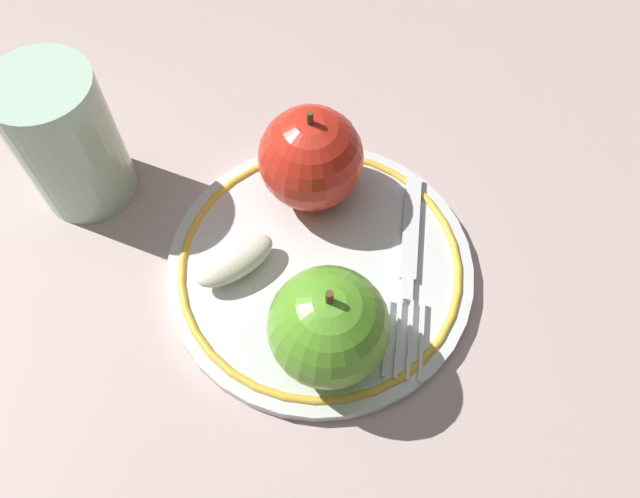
{
  "coord_description": "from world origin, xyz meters",
  "views": [
    {
      "loc": [
        0.06,
        -0.19,
        0.41
      ],
      "look_at": [
        0.01,
        0.02,
        0.03
      ],
      "focal_mm": 35.0,
      "sensor_mm": 36.0,
      "label": 1
    }
  ],
  "objects": [
    {
      "name": "ground_plane",
      "position": [
        0.0,
        0.0,
        0.0
      ],
      "size": [
        2.0,
        2.0,
        0.0
      ],
      "primitive_type": "plane",
      "color": "#BBA29B"
    },
    {
      "name": "plate",
      "position": [
        0.01,
        0.02,
        0.01
      ],
      "size": [
        0.23,
        0.23,
        0.01
      ],
      "color": "silver",
      "rests_on": "ground_plane"
    },
    {
      "name": "apple_red_whole",
      "position": [
        0.03,
        -0.05,
        0.05
      ],
      "size": [
        0.08,
        0.08,
        0.09
      ],
      "color": "#5AA029",
      "rests_on": "plate"
    },
    {
      "name": "apple_second_whole",
      "position": [
        -0.01,
        0.08,
        0.05
      ],
      "size": [
        0.08,
        0.08,
        0.09
      ],
      "color": "red",
      "rests_on": "plate"
    },
    {
      "name": "apple_slice_front",
      "position": [
        -0.05,
        0.0,
        0.02
      ],
      "size": [
        0.06,
        0.06,
        0.02
      ],
      "primitive_type": "ellipsoid",
      "rotation": [
        0.0,
        0.0,
        4.0
      ],
      "color": "silver",
      "rests_on": "plate"
    },
    {
      "name": "fork",
      "position": [
        0.08,
        0.03,
        0.02
      ],
      "size": [
        0.04,
        0.17,
        0.0
      ],
      "rotation": [
        0.0,
        0.0,
        4.82
      ],
      "color": "silver",
      "rests_on": "plate"
    },
    {
      "name": "drinking_glass",
      "position": [
        -0.19,
        0.05,
        0.06
      ],
      "size": [
        0.07,
        0.07,
        0.12
      ],
      "primitive_type": "cylinder",
      "color": "#B7DCC1",
      "rests_on": "ground_plane"
    }
  ]
}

